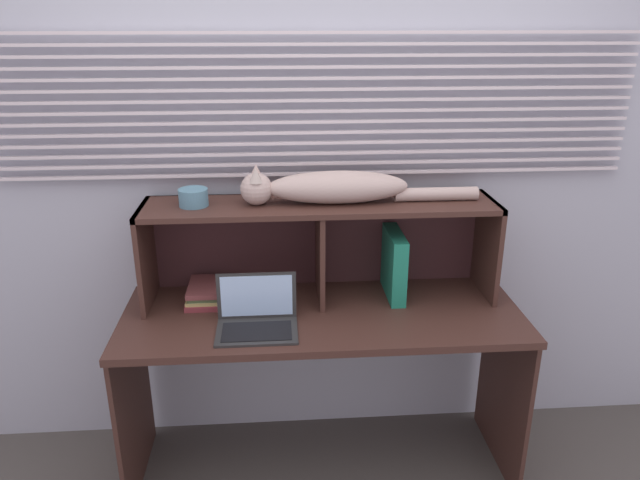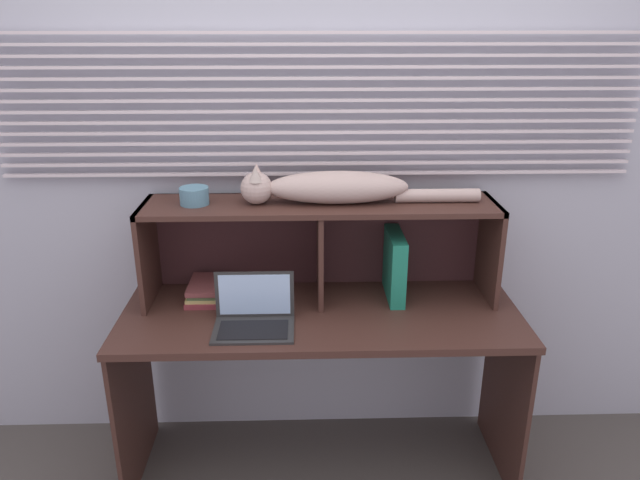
{
  "view_description": "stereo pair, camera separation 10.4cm",
  "coord_description": "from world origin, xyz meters",
  "px_view_note": "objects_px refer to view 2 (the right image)",
  "views": [
    {
      "loc": [
        -0.17,
        -1.95,
        1.9
      ],
      "look_at": [
        0.0,
        0.34,
        1.03
      ],
      "focal_mm": 33.55,
      "sensor_mm": 36.0,
      "label": 1
    },
    {
      "loc": [
        -0.07,
        -1.96,
        1.9
      ],
      "look_at": [
        0.0,
        0.34,
        1.03
      ],
      "focal_mm": 33.55,
      "sensor_mm": 36.0,
      "label": 2
    }
  ],
  "objects_px": {
    "laptop": "(254,317)",
    "small_basket": "(194,196)",
    "binder_upright": "(395,265)",
    "cat": "(331,188)",
    "book_stack": "(208,290)"
  },
  "relations": [
    {
      "from": "laptop",
      "to": "small_basket",
      "type": "distance_m",
      "value": 0.54
    },
    {
      "from": "small_basket",
      "to": "binder_upright",
      "type": "bearing_deg",
      "value": 0.0
    },
    {
      "from": "cat",
      "to": "small_basket",
      "type": "xyz_separation_m",
      "value": [
        -0.55,
        0.0,
        -0.03
      ]
    },
    {
      "from": "laptop",
      "to": "cat",
      "type": "bearing_deg",
      "value": 39.62
    },
    {
      "from": "binder_upright",
      "to": "small_basket",
      "type": "xyz_separation_m",
      "value": [
        -0.82,
        0.0,
        0.31
      ]
    },
    {
      "from": "laptop",
      "to": "binder_upright",
      "type": "distance_m",
      "value": 0.64
    },
    {
      "from": "cat",
      "to": "laptop",
      "type": "xyz_separation_m",
      "value": [
        -0.31,
        -0.25,
        -0.44
      ]
    },
    {
      "from": "book_stack",
      "to": "small_basket",
      "type": "bearing_deg",
      "value": 179.34
    },
    {
      "from": "cat",
      "to": "binder_upright",
      "type": "relative_size",
      "value": 3.41
    },
    {
      "from": "cat",
      "to": "binder_upright",
      "type": "xyz_separation_m",
      "value": [
        0.27,
        0.0,
        -0.34
      ]
    },
    {
      "from": "laptop",
      "to": "book_stack",
      "type": "relative_size",
      "value": 1.38
    },
    {
      "from": "cat",
      "to": "binder_upright",
      "type": "height_order",
      "value": "cat"
    },
    {
      "from": "cat",
      "to": "book_stack",
      "type": "distance_m",
      "value": 0.69
    },
    {
      "from": "binder_upright",
      "to": "small_basket",
      "type": "relative_size",
      "value": 2.44
    },
    {
      "from": "binder_upright",
      "to": "small_basket",
      "type": "height_order",
      "value": "small_basket"
    }
  ]
}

